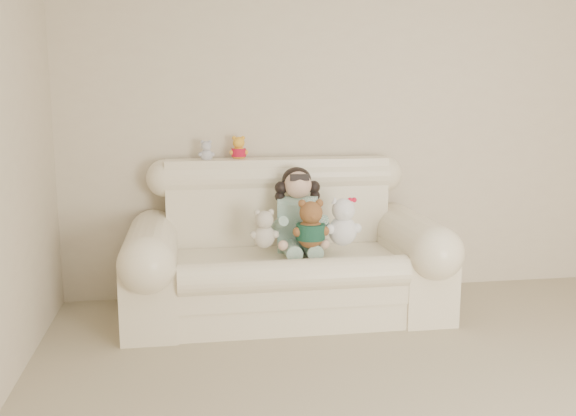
{
  "coord_description": "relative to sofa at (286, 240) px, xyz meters",
  "views": [
    {
      "loc": [
        -1.35,
        -2.05,
        1.46
      ],
      "look_at": [
        -0.71,
        1.9,
        0.75
      ],
      "focal_mm": 39.46,
      "sensor_mm": 36.0,
      "label": 1
    }
  ],
  "objects": [
    {
      "name": "sofa",
      "position": [
        0.0,
        0.0,
        0.0
      ],
      "size": [
        2.1,
        0.95,
        1.03
      ],
      "primitive_type": null,
      "color": "#FFECCD",
      "rests_on": "floor"
    },
    {
      "name": "yellow_mini_bear",
      "position": [
        -0.27,
        0.38,
        0.6
      ],
      "size": [
        0.15,
        0.13,
        0.21
      ],
      "primitive_type": null,
      "rotation": [
        0.0,
        0.0,
        -0.22
      ],
      "color": "yellow",
      "rests_on": "sofa"
    },
    {
      "name": "seated_child",
      "position": [
        0.1,
        0.08,
        0.19
      ],
      "size": [
        0.41,
        0.48,
        0.58
      ],
      "primitive_type": null,
      "rotation": [
        0.0,
        0.0,
        -0.17
      ],
      "color": "#307A5C",
      "rests_on": "sofa"
    },
    {
      "name": "cream_teddy",
      "position": [
        -0.16,
        -0.12,
        0.13
      ],
      "size": [
        0.23,
        0.21,
        0.29
      ],
      "primitive_type": null,
      "rotation": [
        0.0,
        0.0,
        0.42
      ],
      "color": "beige",
      "rests_on": "sofa"
    },
    {
      "name": "brown_teddy",
      "position": [
        0.14,
        -0.17,
        0.17
      ],
      "size": [
        0.25,
        0.19,
        0.37
      ],
      "primitive_type": null,
      "rotation": [
        0.0,
        0.0,
        -0.05
      ],
      "color": "brown",
      "rests_on": "sofa"
    },
    {
      "name": "grey_mini_plush",
      "position": [
        -0.5,
        0.36,
        0.58
      ],
      "size": [
        0.11,
        0.09,
        0.18
      ],
      "primitive_type": null,
      "rotation": [
        0.0,
        0.0,
        -0.02
      ],
      "color": "silver",
      "rests_on": "sofa"
    },
    {
      "name": "wall_back",
      "position": [
        0.71,
        0.5,
        0.78
      ],
      "size": [
        4.5,
        0.0,
        4.5
      ],
      "primitive_type": "plane",
      "rotation": [
        1.57,
        0.0,
        0.0
      ],
      "color": "beige",
      "rests_on": "ground"
    },
    {
      "name": "white_cat",
      "position": [
        0.36,
        -0.13,
        0.17
      ],
      "size": [
        0.29,
        0.25,
        0.38
      ],
      "primitive_type": null,
      "rotation": [
        0.0,
        0.0,
        -0.33
      ],
      "color": "white",
      "rests_on": "sofa"
    }
  ]
}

